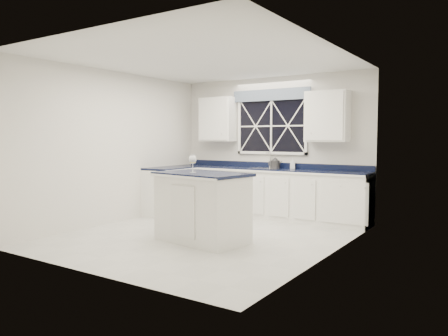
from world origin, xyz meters
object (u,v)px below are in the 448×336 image
Objects in this scene: island at (202,207)px; soap_bottle at (293,163)px; kettle at (275,163)px; wine_glass at (193,160)px; faucet at (270,160)px; dishwasher at (217,192)px.

island is 7.51× the size of soap_bottle.
wine_glass is (-0.12, -2.43, 0.16)m from kettle.
wine_glass is at bearing -142.27° from island.
faucet is 1.54× the size of soap_bottle.
dishwasher is 0.56× the size of island.
dishwasher is at bearing 116.20° from wine_glass.
dishwasher is 2.71m from wine_glass.
kettle is (0.16, -0.08, -0.06)m from faucet.
island is (1.26, -2.26, 0.10)m from dishwasher.
kettle is 0.34m from soap_bottle.
wine_glass is 2.57m from soap_bottle.
island is 0.70m from wine_glass.
faucet reaches higher than kettle.
dishwasher is at bearing -172.16° from kettle.
soap_bottle is at bearing 18.93° from kettle.
dishwasher is 2.72× the size of faucet.
dishwasher is 3.08× the size of wine_glass.
faucet reaches higher than dishwasher.
faucet is (1.10, 0.19, 0.69)m from dishwasher.
wine_glass reaches higher than dishwasher.
soap_bottle is (1.58, 0.20, 0.63)m from dishwasher.
island is at bearing 28.92° from wine_glass.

